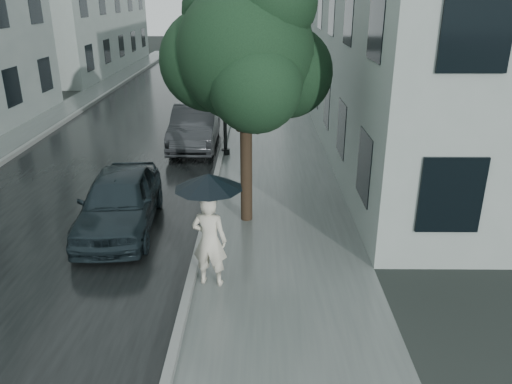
{
  "coord_description": "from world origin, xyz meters",
  "views": [
    {
      "loc": [
        -0.28,
        -7.18,
        5.11
      ],
      "look_at": [
        -0.36,
        2.37,
        1.3
      ],
      "focal_mm": 35.0,
      "sensor_mm": 36.0,
      "label": 1
    }
  ],
  "objects_px": {
    "lamp_post": "(219,66)",
    "car_near": "(120,201)",
    "pedestrian": "(210,241)",
    "street_tree": "(246,50)",
    "car_far": "(195,126)"
  },
  "relations": [
    {
      "from": "car_near",
      "to": "car_far",
      "type": "relative_size",
      "value": 0.92
    },
    {
      "from": "car_far",
      "to": "street_tree",
      "type": "bearing_deg",
      "value": -72.78
    },
    {
      "from": "car_near",
      "to": "lamp_post",
      "type": "bearing_deg",
      "value": 67.92
    },
    {
      "from": "pedestrian",
      "to": "lamp_post",
      "type": "relative_size",
      "value": 0.34
    },
    {
      "from": "lamp_post",
      "to": "car_near",
      "type": "bearing_deg",
      "value": -97.57
    },
    {
      "from": "lamp_post",
      "to": "car_near",
      "type": "height_order",
      "value": "lamp_post"
    },
    {
      "from": "street_tree",
      "to": "car_far",
      "type": "relative_size",
      "value": 1.35
    },
    {
      "from": "lamp_post",
      "to": "car_near",
      "type": "distance_m",
      "value": 6.5
    },
    {
      "from": "car_near",
      "to": "street_tree",
      "type": "bearing_deg",
      "value": 8.41
    },
    {
      "from": "street_tree",
      "to": "car_far",
      "type": "height_order",
      "value": "street_tree"
    },
    {
      "from": "lamp_post",
      "to": "pedestrian",
      "type": "bearing_deg",
      "value": -76.58
    },
    {
      "from": "lamp_post",
      "to": "car_far",
      "type": "xyz_separation_m",
      "value": [
        -1.0,
        1.03,
        -2.24
      ]
    },
    {
      "from": "lamp_post",
      "to": "street_tree",
      "type": "bearing_deg",
      "value": -68.41
    },
    {
      "from": "street_tree",
      "to": "lamp_post",
      "type": "distance_m",
      "value": 5.35
    },
    {
      "from": "street_tree",
      "to": "car_far",
      "type": "distance_m",
      "value": 7.26
    }
  ]
}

